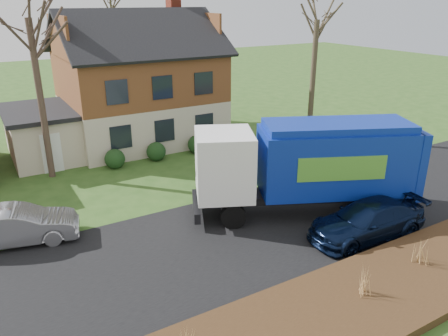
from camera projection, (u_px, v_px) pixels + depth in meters
ground at (224, 241)px, 16.63m from camera, size 120.00×120.00×0.00m
road at (224, 241)px, 16.63m from camera, size 80.00×7.00×0.02m
mulch_verge at (319, 320)px, 12.31m from camera, size 80.00×3.50×0.30m
main_house at (132, 78)px, 27.06m from camera, size 12.95×8.95×9.26m
garbage_truck at (312, 162)px, 18.06m from camera, size 9.50×6.11×3.99m
silver_sedan at (18, 226)px, 16.29m from camera, size 4.55×2.46×1.42m
navy_wagon at (367, 220)px, 16.70m from camera, size 4.97×2.33×1.40m
grass_clump_mid at (365, 280)px, 13.05m from camera, size 0.34×0.28×0.95m
grass_clump_east at (422, 251)px, 14.61m from camera, size 0.35×0.29×0.87m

